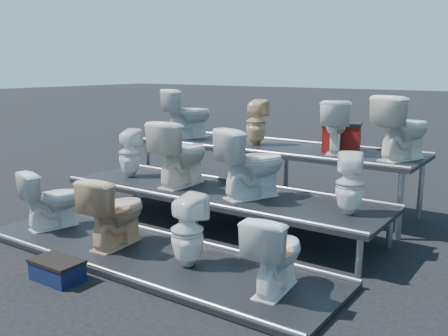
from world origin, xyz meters
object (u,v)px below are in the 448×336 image
Objects in this scene: toilet_4 at (130,153)px; step_stool at (57,271)px; toilet_6 at (252,163)px; toilet_8 at (188,114)px; toilet_2 at (187,231)px; toilet_5 at (181,153)px; toilet_1 at (115,211)px; toilet_7 at (350,184)px; toilet_11 at (403,128)px; red_crate at (342,139)px; toilet_0 at (52,199)px; toilet_10 at (336,126)px; toilet_3 at (275,252)px; toilet_9 at (256,122)px.

toilet_4 is 1.38× the size of step_stool.
toilet_8 is (-2.01, 1.30, 0.37)m from toilet_6.
toilet_5 is (-1.15, 1.30, 0.47)m from toilet_2.
toilet_6 is at bearing -131.23° from toilet_1.
toilet_7 is at bearing -154.12° from toilet_1.
toilet_11 is 1.65× the size of red_crate.
toilet_6 is (2.02, 1.30, 0.46)m from toilet_0.
toilet_6 is 1.43m from toilet_10.
toilet_4 is at bearing 41.92° from toilet_11.
red_crate reaches higher than toilet_1.
red_crate is (2.52, 1.45, 0.24)m from toilet_4.
toilet_3 is at bearing 164.12° from toilet_8.
toilet_4 is 0.78× the size of toilet_5.
toilet_4 is 1.38m from toilet_8.
toilet_10 is 1.47× the size of red_crate.
toilet_1 is 3.17m from red_crate.
toilet_10 reaches higher than toilet_2.
toilet_2 is 2.48m from toilet_4.
toilet_10 is at bearing -116.46° from red_crate.
toilet_3 is (1.98, 0.00, -0.04)m from toilet_1.
toilet_1 is 3.06m from toilet_10.
toilet_8 reaches higher than toilet_5.
toilet_6 is at bearing -21.88° from toilet_7.
toilet_9 is (1.27, 0.00, -0.06)m from toilet_8.
toilet_5 is 1.31× the size of toilet_7.
toilet_3 is 3.24m from toilet_9.
toilet_10 is at bearing 68.95° from step_stool.
toilet_8 is (-3.20, 1.30, 0.46)m from toilet_7.
toilet_4 is 3.63m from toilet_11.
toilet_3 is 1.44× the size of step_stool.
toilet_11 is at bearing -112.11° from toilet_6.
toilet_9 is at bearing 171.02° from red_crate.
toilet_11 is (2.43, 1.30, 0.37)m from toilet_5.
toilet_3 is 0.99× the size of toilet_10.
toilet_2 is at bearing 134.42° from toilet_4.
toilet_7 is at bearing 140.28° from toilet_9.
toilet_1 reaches higher than step_stool.
toilet_8 is 1.61× the size of step_stool.
step_stool is at bearing 93.58° from toilet_6.
toilet_1 is at bearing 69.49° from toilet_11.
toilet_1 is 1.18× the size of toilet_9.
toilet_7 reaches higher than step_stool.
toilet_4 is at bearing -21.88° from toilet_7.
toilet_9 reaches higher than toilet_0.
toilet_10 is at bearing -86.53° from toilet_6.
toilet_1 is at bearing 137.00° from toilet_8.
toilet_9 is at bearing 88.12° from step_stool.
toilet_11 reaches higher than toilet_6.
toilet_10 is at bearing -83.53° from toilet_3.
toilet_0 is at bearing -5.61° from toilet_3.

